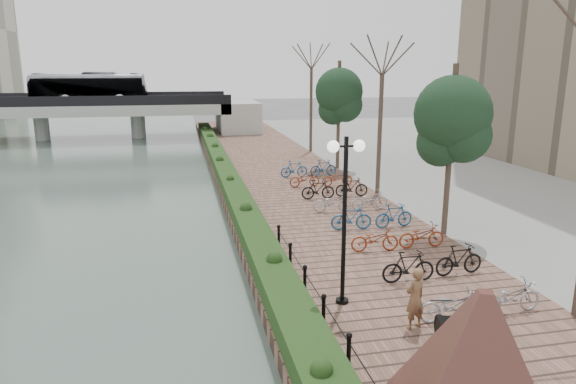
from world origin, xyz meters
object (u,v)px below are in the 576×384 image
object	(u,v)px
pedestrian	(415,298)
lamppost	(345,185)
granite_monument	(478,373)
motorcycle	(449,335)

from	to	relation	value
pedestrian	lamppost	bearing A→B (deg)	-71.09
granite_monument	pedestrian	world-z (taller)	granite_monument
granite_monument	lamppost	world-z (taller)	lamppost
lamppost	motorcycle	bearing A→B (deg)	-64.15
granite_monument	motorcycle	size ratio (longest dim) A/B	3.07
granite_monument	pedestrian	xyz separation A→B (m)	(0.89, 4.13, -0.67)
granite_monument	pedestrian	distance (m)	4.28
motorcycle	pedestrian	bearing A→B (deg)	110.23
granite_monument	lamppost	size ratio (longest dim) A/B	1.12
motorcycle	pedestrian	distance (m)	1.40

